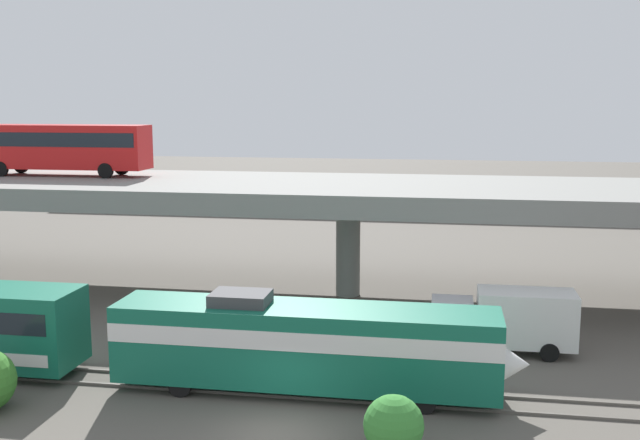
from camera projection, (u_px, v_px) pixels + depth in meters
The scene contains 14 objects.
ground_plane at pixel (276, 433), 27.19m from camera, with size 260.00×260.00×0.00m, color #565149.
rail_strip_near at pixel (294, 397), 30.35m from camera, with size 110.00×0.12×0.12m, color #59544C.
rail_strip_far at pixel (301, 384), 31.81m from camera, with size 110.00×0.12×0.12m, color #59544C.
train_locomotive at pixel (324, 343), 30.55m from camera, with size 16.99×3.04×4.18m.
highway_overpass at pixel (348, 195), 45.66m from camera, with size 96.00×12.61×7.05m.
transit_bus_on_overpass at pixel (61, 145), 49.72m from camera, with size 12.00×2.68×3.40m.
service_truck_west at pixel (507, 319), 35.82m from camera, with size 6.80×2.46×3.04m.
pier_parking_lot at pixel (390, 206), 80.61m from camera, with size 73.76×10.39×1.45m, color gray.
parked_car_0 at pixel (518, 196), 77.47m from camera, with size 4.58×1.94×1.50m.
parked_car_1 at pixel (268, 193), 80.28m from camera, with size 4.04×1.85×1.50m.
parked_car_2 at pixel (360, 190), 82.52m from camera, with size 4.37×1.82×1.50m.
parked_car_4 at pixel (609, 194), 78.84m from camera, with size 4.42×1.93×1.50m.
harbor_water at pixel (403, 188), 103.11m from camera, with size 140.00×36.00×0.01m, color navy.
shrub_right at pixel (394, 425), 25.45m from camera, with size 2.10×2.10×2.10m, color #368433.
Camera 1 is at (5.90, -24.97, 12.04)m, focal length 41.75 mm.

